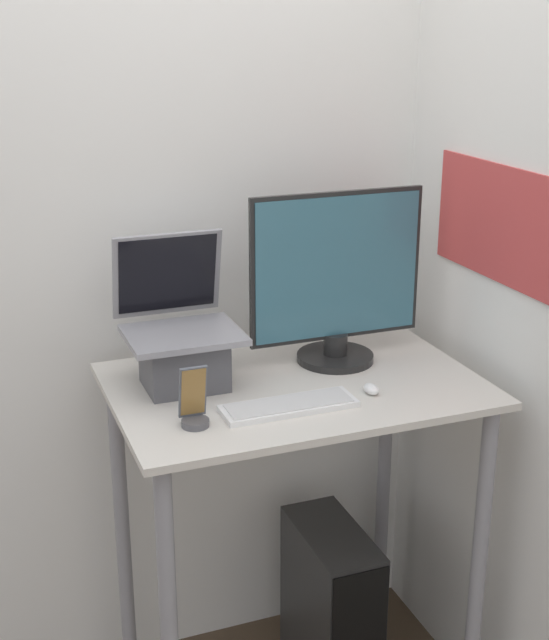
# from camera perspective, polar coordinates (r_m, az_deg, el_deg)

# --- Properties ---
(wall_back) EXTENTS (6.00, 0.05, 2.60)m
(wall_back) POSITION_cam_1_polar(r_m,az_deg,el_deg) (2.63, -2.04, 4.59)
(wall_back) COLOR white
(wall_back) RESTS_ON ground_plane
(desk) EXTENTS (0.96, 0.65, 1.04)m
(desk) POSITION_cam_1_polar(r_m,az_deg,el_deg) (2.43, 1.27, -8.37)
(desk) COLOR beige
(desk) RESTS_ON ground_plane
(laptop) EXTENTS (0.29, 0.30, 0.38)m
(laptop) POSITION_cam_1_polar(r_m,az_deg,el_deg) (2.31, -5.95, -1.66)
(laptop) COLOR #4C4C51
(laptop) RESTS_ON desk
(monitor) EXTENTS (0.50, 0.21, 0.48)m
(monitor) POSITION_cam_1_polar(r_m,az_deg,el_deg) (2.43, 3.99, 2.17)
(monitor) COLOR black
(monitor) RESTS_ON desk
(keyboard) EXTENTS (0.34, 0.11, 0.02)m
(keyboard) POSITION_cam_1_polar(r_m,az_deg,el_deg) (2.19, 0.92, -5.51)
(keyboard) COLOR white
(keyboard) RESTS_ON desk
(mouse) EXTENTS (0.03, 0.06, 0.03)m
(mouse) POSITION_cam_1_polar(r_m,az_deg,el_deg) (2.29, 6.21, -4.41)
(mouse) COLOR white
(mouse) RESTS_ON desk
(cell_phone) EXTENTS (0.07, 0.07, 0.15)m
(cell_phone) POSITION_cam_1_polar(r_m,az_deg,el_deg) (2.10, -5.18, -5.49)
(cell_phone) COLOR #4C4C51
(cell_phone) RESTS_ON desk
(computer_tower) EXTENTS (0.18, 0.39, 0.52)m
(computer_tower) POSITION_cam_1_polar(r_m,az_deg,el_deg) (2.82, 3.64, -17.92)
(computer_tower) COLOR black
(computer_tower) RESTS_ON ground_plane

